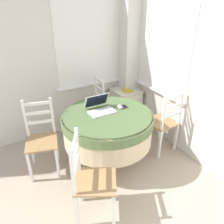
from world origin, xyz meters
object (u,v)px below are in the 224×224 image
cell_phone (125,106)px  corner_cabinet (126,106)px  round_dining_table (108,126)px  book_on_cabinet (127,90)px  dining_chair_camera_near (91,181)px  computer_mouse (120,107)px  dining_chair_near_right_window (163,123)px  dining_chair_near_back_window (92,107)px  laptop (100,108)px  dining_chair_left_flank (42,139)px

cell_phone → corner_cabinet: cell_phone is taller
round_dining_table → book_on_cabinet: round_dining_table is taller
round_dining_table → dining_chair_camera_near: dining_chair_camera_near is taller
round_dining_table → computer_mouse: bearing=12.4°
computer_mouse → dining_chair_camera_near: size_ratio=0.10×
dining_chair_near_right_window → book_on_cabinet: (-0.03, 0.93, 0.19)m
cell_phone → dining_chair_near_back_window: bearing=99.8°
dining_chair_near_right_window → corner_cabinet: size_ratio=1.52×
dining_chair_near_right_window → book_on_cabinet: size_ratio=4.72×
dining_chair_near_right_window → book_on_cabinet: bearing=91.9°
round_dining_table → corner_cabinet: size_ratio=1.84×
laptop → dining_chair_near_right_window: laptop is taller
dining_chair_near_right_window → dining_chair_left_flank: size_ratio=1.00×
round_dining_table → dining_chair_near_right_window: (0.85, -0.13, -0.13)m
round_dining_table → dining_chair_near_right_window: dining_chair_near_right_window is taller
book_on_cabinet → cell_phone: bearing=-125.4°
corner_cabinet → book_on_cabinet: book_on_cabinet is taller
dining_chair_left_flank → cell_phone: bearing=-12.5°
dining_chair_near_back_window → round_dining_table: bearing=-100.9°
cell_phone → dining_chair_near_right_window: bearing=-18.9°
computer_mouse → corner_cabinet: bearing=52.7°
round_dining_table → dining_chair_near_right_window: size_ratio=1.21×
book_on_cabinet → dining_chair_left_flank: bearing=-162.9°
dining_chair_camera_near → round_dining_table: bearing=50.4°
round_dining_table → dining_chair_left_flank: (-0.80, 0.31, -0.13)m
dining_chair_camera_near → laptop: bearing=57.1°
laptop → computer_mouse: bearing=-13.8°
computer_mouse → dining_chair_near_back_window: size_ratio=0.10×
corner_cabinet → laptop: bearing=-139.4°
corner_cabinet → dining_chair_left_flank: bearing=-160.8°
dining_chair_near_back_window → book_on_cabinet: size_ratio=4.72×
laptop → book_on_cabinet: laptop is taller
book_on_cabinet → corner_cabinet: bearing=72.4°
laptop → book_on_cabinet: 1.13m
computer_mouse → dining_chair_left_flank: 1.10m
round_dining_table → laptop: size_ratio=3.47×
dining_chair_camera_near → dining_chair_left_flank: 1.00m
computer_mouse → dining_chair_near_right_window: size_ratio=0.10×
computer_mouse → corner_cabinet: size_ratio=0.15×
round_dining_table → cell_phone: bearing=11.7°
dining_chair_near_back_window → dining_chair_left_flank: 1.10m
laptop → book_on_cabinet: size_ratio=1.65×
computer_mouse → dining_chair_near_right_window: (0.64, -0.18, -0.33)m
dining_chair_near_back_window → computer_mouse: bearing=-86.3°
dining_chair_near_right_window → book_on_cabinet: dining_chair_near_right_window is taller
laptop → dining_chair_camera_near: laptop is taller
dining_chair_left_flank → book_on_cabinet: bearing=17.1°
round_dining_table → laptop: bearing=113.8°
laptop → corner_cabinet: (0.90, 0.77, -0.50)m
dining_chair_camera_near → dining_chair_left_flank: size_ratio=1.00×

